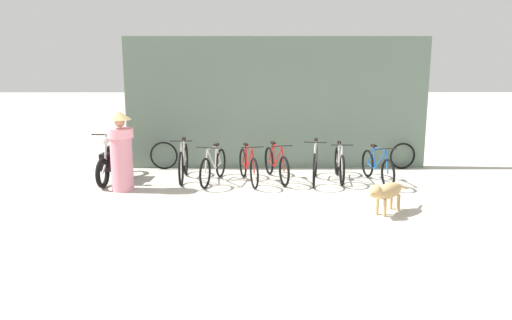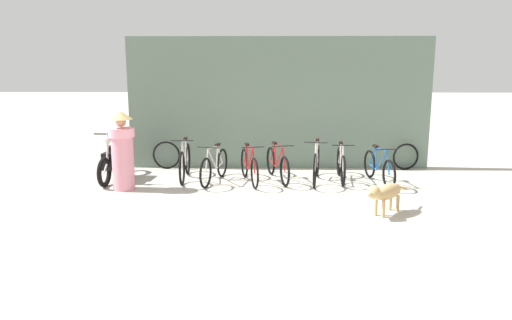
{
  "view_description": "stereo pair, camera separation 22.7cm",
  "coord_description": "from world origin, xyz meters",
  "px_view_note": "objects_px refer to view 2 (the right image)",
  "views": [
    {
      "loc": [
        -0.55,
        -8.22,
        2.56
      ],
      "look_at": [
        -0.49,
        1.12,
        0.65
      ],
      "focal_mm": 35.0,
      "sensor_mm": 36.0,
      "label": 1
    },
    {
      "loc": [
        -0.32,
        -8.22,
        2.56
      ],
      "look_at": [
        -0.49,
        1.12,
        0.65
      ],
      "focal_mm": 35.0,
      "sensor_mm": 36.0,
      "label": 2
    }
  ],
  "objects_px": {
    "bicycle_6": "(379,168)",
    "bicycle_5": "(341,165)",
    "bicycle_1": "(214,166)",
    "motorcycle": "(116,160)",
    "bicycle_4": "(316,164)",
    "spare_tire_right": "(406,157)",
    "spare_tire_left": "(166,155)",
    "stray_dog": "(385,193)",
    "person_in_robes": "(122,149)",
    "bicycle_2": "(249,167)",
    "bicycle_3": "(277,165)",
    "bicycle_0": "(185,163)"
  },
  "relations": [
    {
      "from": "bicycle_2",
      "to": "stray_dog",
      "type": "relative_size",
      "value": 1.77
    },
    {
      "from": "motorcycle",
      "to": "stray_dog",
      "type": "height_order",
      "value": "motorcycle"
    },
    {
      "from": "bicycle_1",
      "to": "bicycle_4",
      "type": "height_order",
      "value": "bicycle_4"
    },
    {
      "from": "motorcycle",
      "to": "bicycle_1",
      "type": "bearing_deg",
      "value": 89.3
    },
    {
      "from": "bicycle_6",
      "to": "bicycle_5",
      "type": "bearing_deg",
      "value": -117.49
    },
    {
      "from": "bicycle_4",
      "to": "spare_tire_left",
      "type": "bearing_deg",
      "value": -100.67
    },
    {
      "from": "bicycle_4",
      "to": "spare_tire_left",
      "type": "distance_m",
      "value": 3.6
    },
    {
      "from": "spare_tire_right",
      "to": "bicycle_6",
      "type": "bearing_deg",
      "value": -125.0
    },
    {
      "from": "person_in_robes",
      "to": "spare_tire_left",
      "type": "height_order",
      "value": "person_in_robes"
    },
    {
      "from": "bicycle_6",
      "to": "spare_tire_left",
      "type": "xyz_separation_m",
      "value": [
        -4.68,
        1.3,
        0.0
      ]
    },
    {
      "from": "bicycle_1",
      "to": "bicycle_2",
      "type": "bearing_deg",
      "value": 101.73
    },
    {
      "from": "bicycle_3",
      "to": "stray_dog",
      "type": "bearing_deg",
      "value": 21.7
    },
    {
      "from": "bicycle_1",
      "to": "person_in_robes",
      "type": "distance_m",
      "value": 1.9
    },
    {
      "from": "bicycle_4",
      "to": "spare_tire_right",
      "type": "height_order",
      "value": "bicycle_4"
    },
    {
      "from": "bicycle_6",
      "to": "person_in_robes",
      "type": "xyz_separation_m",
      "value": [
        -5.16,
        -0.59,
        0.48
      ]
    },
    {
      "from": "spare_tire_left",
      "to": "stray_dog",
      "type": "bearing_deg",
      "value": -38.5
    },
    {
      "from": "bicycle_6",
      "to": "person_in_robes",
      "type": "height_order",
      "value": "person_in_robes"
    },
    {
      "from": "spare_tire_right",
      "to": "bicycle_3",
      "type": "bearing_deg",
      "value": -160.56
    },
    {
      "from": "bicycle_6",
      "to": "spare_tire_right",
      "type": "distance_m",
      "value": 1.59
    },
    {
      "from": "bicycle_2",
      "to": "motorcycle",
      "type": "xyz_separation_m",
      "value": [
        -2.87,
        0.22,
        0.08
      ]
    },
    {
      "from": "bicycle_3",
      "to": "bicycle_5",
      "type": "distance_m",
      "value": 1.35
    },
    {
      "from": "bicycle_0",
      "to": "stray_dog",
      "type": "xyz_separation_m",
      "value": [
        3.7,
        -2.38,
        0.01
      ]
    },
    {
      "from": "bicycle_4",
      "to": "spare_tire_left",
      "type": "xyz_separation_m",
      "value": [
        -3.39,
        1.22,
        -0.05
      ]
    },
    {
      "from": "bicycle_1",
      "to": "motorcycle",
      "type": "distance_m",
      "value": 2.14
    },
    {
      "from": "bicycle_2",
      "to": "spare_tire_right",
      "type": "bearing_deg",
      "value": 96.11
    },
    {
      "from": "bicycle_2",
      "to": "person_in_robes",
      "type": "distance_m",
      "value": 2.58
    },
    {
      "from": "spare_tire_right",
      "to": "bicycle_2",
      "type": "bearing_deg",
      "value": -160.23
    },
    {
      "from": "bicycle_0",
      "to": "bicycle_1",
      "type": "distance_m",
      "value": 0.69
    },
    {
      "from": "bicycle_5",
      "to": "stray_dog",
      "type": "relative_size",
      "value": 1.74
    },
    {
      "from": "bicycle_6",
      "to": "motorcycle",
      "type": "height_order",
      "value": "motorcycle"
    },
    {
      "from": "bicycle_4",
      "to": "person_in_robes",
      "type": "distance_m",
      "value": 3.95
    },
    {
      "from": "bicycle_3",
      "to": "spare_tire_right",
      "type": "xyz_separation_m",
      "value": [
        3.01,
        1.06,
        -0.02
      ]
    },
    {
      "from": "bicycle_1",
      "to": "spare_tire_left",
      "type": "bearing_deg",
      "value": -121.39
    },
    {
      "from": "bicycle_5",
      "to": "spare_tire_left",
      "type": "distance_m",
      "value": 4.07
    },
    {
      "from": "spare_tire_left",
      "to": "spare_tire_right",
      "type": "relative_size",
      "value": 1.05
    },
    {
      "from": "bicycle_6",
      "to": "bicycle_3",
      "type": "bearing_deg",
      "value": -106.09
    },
    {
      "from": "bicycle_3",
      "to": "motorcycle",
      "type": "xyz_separation_m",
      "value": [
        -3.46,
        -0.01,
        0.09
      ]
    },
    {
      "from": "person_in_robes",
      "to": "spare_tire_left",
      "type": "distance_m",
      "value": 2.01
    },
    {
      "from": "bicycle_0",
      "to": "bicycle_6",
      "type": "bearing_deg",
      "value": 84.46
    },
    {
      "from": "bicycle_0",
      "to": "person_in_robes",
      "type": "height_order",
      "value": "person_in_robes"
    },
    {
      "from": "bicycle_1",
      "to": "motorcycle",
      "type": "bearing_deg",
      "value": -81.37
    },
    {
      "from": "bicycle_4",
      "to": "stray_dog",
      "type": "bearing_deg",
      "value": 31.63
    },
    {
      "from": "bicycle_4",
      "to": "spare_tire_left",
      "type": "height_order",
      "value": "bicycle_4"
    },
    {
      "from": "bicycle_4",
      "to": "bicycle_5",
      "type": "bearing_deg",
      "value": 115.72
    },
    {
      "from": "bicycle_2",
      "to": "spare_tire_left",
      "type": "height_order",
      "value": "bicycle_2"
    },
    {
      "from": "bicycle_3",
      "to": "stray_dog",
      "type": "distance_m",
      "value": 2.93
    },
    {
      "from": "bicycle_3",
      "to": "person_in_robes",
      "type": "height_order",
      "value": "person_in_robes"
    },
    {
      "from": "stray_dog",
      "to": "spare_tire_right",
      "type": "relative_size",
      "value": 1.47
    },
    {
      "from": "bicycle_4",
      "to": "stray_dog",
      "type": "xyz_separation_m",
      "value": [
        0.92,
        -2.21,
        -0.0
      ]
    },
    {
      "from": "bicycle_0",
      "to": "bicycle_3",
      "type": "bearing_deg",
      "value": 87.71
    }
  ]
}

